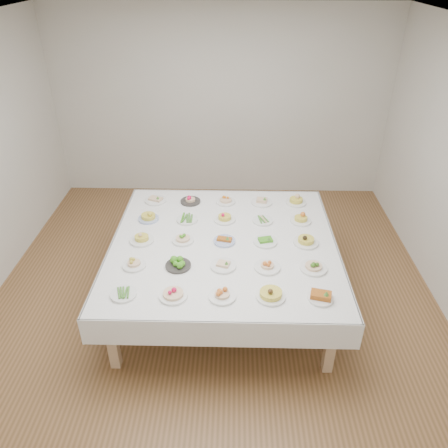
{
  "coord_description": "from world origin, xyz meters",
  "views": [
    {
      "loc": [
        0.21,
        -3.94,
        3.3
      ],
      "look_at": [
        0.11,
        -0.02,
        0.88
      ],
      "focal_mm": 35.0,
      "sensor_mm": 36.0,
      "label": 1
    }
  ],
  "objects_px": {
    "display_table": "(224,247)",
    "dish_12": "(224,239)",
    "dish_0": "(124,293)",
    "dish_24": "(296,198)"
  },
  "relations": [
    {
      "from": "dish_24",
      "to": "dish_12",
      "type": "bearing_deg",
      "value": -134.5
    },
    {
      "from": "display_table",
      "to": "dish_0",
      "type": "height_order",
      "value": "dish_0"
    },
    {
      "from": "display_table",
      "to": "dish_12",
      "type": "bearing_deg",
      "value": 6.51
    },
    {
      "from": "dish_12",
      "to": "display_table",
      "type": "bearing_deg",
      "value": -173.49
    },
    {
      "from": "dish_0",
      "to": "dish_24",
      "type": "relative_size",
      "value": 0.89
    },
    {
      "from": "dish_0",
      "to": "dish_24",
      "type": "bearing_deg",
      "value": 45.11
    },
    {
      "from": "display_table",
      "to": "dish_12",
      "type": "relative_size",
      "value": 10.37
    },
    {
      "from": "display_table",
      "to": "dish_24",
      "type": "bearing_deg",
      "value": 45.26
    },
    {
      "from": "dish_0",
      "to": "display_table",
      "type": "bearing_deg",
      "value": 44.97
    },
    {
      "from": "dish_0",
      "to": "dish_12",
      "type": "distance_m",
      "value": 1.22
    }
  ]
}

